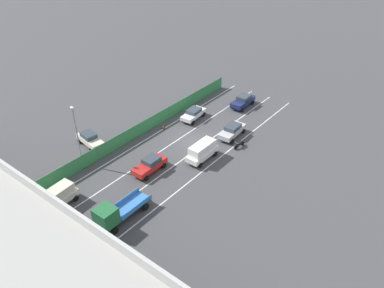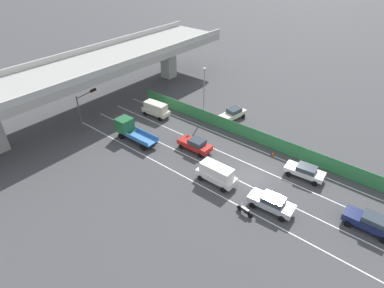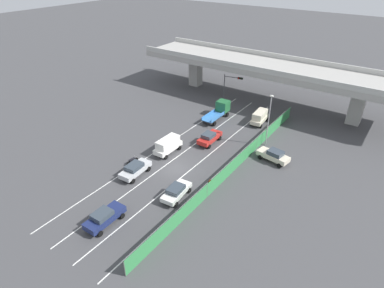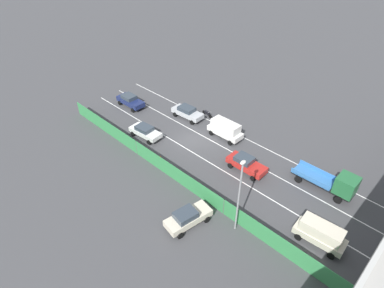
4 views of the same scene
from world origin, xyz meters
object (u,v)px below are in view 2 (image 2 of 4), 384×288
object	(u,v)px
car_sedan_navy	(370,222)
parked_sedan_cream	(233,114)
traffic_light	(85,103)
flatbed_truck_blue	(130,129)
car_van_white	(217,173)
car_sedan_red	(195,144)
traffic_cone	(273,153)
street_lamp	(204,89)
car_sedan_white	(305,171)
motorcycle	(245,211)
car_van_cream	(156,109)
car_sedan_silver	(272,203)

from	to	relation	value
car_sedan_navy	parked_sedan_cream	size ratio (longest dim) A/B	0.99
traffic_light	flatbed_truck_blue	bearing A→B (deg)	-74.88
flatbed_truck_blue	car_van_white	bearing A→B (deg)	-90.24
car_sedan_red	parked_sedan_cream	distance (m)	10.01
car_van_white	parked_sedan_cream	bearing A→B (deg)	26.16
car_van_white	traffic_cone	size ratio (longest dim) A/B	8.25
parked_sedan_cream	street_lamp	size ratio (longest dim) A/B	0.58
car_sedan_white	motorcycle	distance (m)	9.60
car_van_white	car_sedan_white	distance (m)	10.23
street_lamp	car_van_white	bearing A→B (deg)	-136.79
motorcycle	traffic_light	distance (m)	26.48
car_sedan_white	traffic_light	xyz separation A→B (m)	(-8.87, 28.50, 2.97)
motorcycle	car_sedan_navy	bearing A→B (deg)	-60.19
car_van_cream	car_sedan_silver	distance (m)	23.98
car_sedan_silver	flatbed_truck_blue	xyz separation A→B (m)	(0.03, 21.26, 0.46)
car_van_cream	parked_sedan_cream	distance (m)	11.66
car_sedan_red	car_sedan_white	world-z (taller)	car_sedan_red
car_sedan_white	flatbed_truck_blue	distance (m)	22.92
flatbed_truck_blue	traffic_cone	distance (m)	19.16
car_sedan_navy	motorcycle	distance (m)	11.64
car_van_cream	traffic_cone	bearing A→B (deg)	-83.92
car_van_white	traffic_light	bearing A→B (deg)	94.73
car_sedan_red	motorcycle	size ratio (longest dim) A/B	2.34
car_van_white	car_sedan_red	distance (m)	6.72
car_sedan_red	parked_sedan_cream	xyz separation A→B (m)	(9.98, 0.78, 0.01)
car_van_white	street_lamp	distance (m)	15.09
car_van_white	motorcycle	distance (m)	5.61
car_sedan_red	car_sedan_silver	bearing A→B (deg)	-104.97
parked_sedan_cream	car_van_white	bearing A→B (deg)	-153.84
car_sedan_silver	traffic_cone	size ratio (longest dim) A/B	8.45
car_van_cream	motorcycle	world-z (taller)	car_van_cream
car_van_white	motorcycle	size ratio (longest dim) A/B	2.38
car_van_white	car_sedan_red	size ratio (longest dim) A/B	1.02
car_sedan_red	flatbed_truck_blue	distance (m)	9.30
flatbed_truck_blue	street_lamp	bearing A→B (deg)	-22.55
car_van_cream	traffic_light	xyz separation A→B (m)	(-8.55, 4.96, 2.61)
car_sedan_silver	street_lamp	size ratio (longest dim) A/B	0.59
car_sedan_red	parked_sedan_cream	world-z (taller)	parked_sedan_cream
car_van_cream	car_sedan_navy	xyz separation A→B (m)	(-3.23, -31.38, -0.30)
flatbed_truck_blue	parked_sedan_cream	size ratio (longest dim) A/B	1.36
car_sedan_silver	parked_sedan_cream	size ratio (longest dim) A/B	1.01
parked_sedan_cream	traffic_light	world-z (taller)	traffic_light
car_sedan_silver	motorcycle	world-z (taller)	car_sedan_silver
car_sedan_white	car_sedan_silver	size ratio (longest dim) A/B	0.95
motorcycle	parked_sedan_cream	world-z (taller)	parked_sedan_cream
car_sedan_red	traffic_light	world-z (taller)	traffic_light
motorcycle	parked_sedan_cream	bearing A→B (deg)	36.82
car_van_cream	car_sedan_silver	bearing A→B (deg)	-106.40
motorcycle	car_sedan_silver	bearing A→B (deg)	-37.33
traffic_light	traffic_cone	bearing A→B (deg)	-66.02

